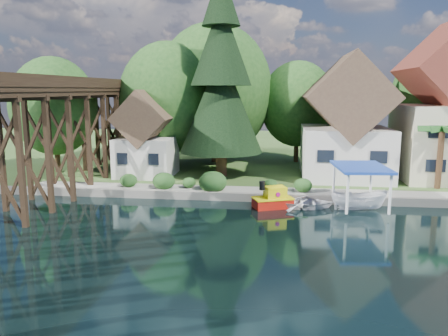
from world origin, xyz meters
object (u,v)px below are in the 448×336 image
at_px(trestle_bridge, 39,132).
at_px(palm_tree, 442,131).
at_px(tugboat, 273,199).
at_px(boat_white_a, 305,202).
at_px(conifer, 221,78).
at_px(shed, 146,140).
at_px(house_left, 346,126).
at_px(boat_canopy, 360,191).

bearing_deg(trestle_bridge, palm_tree, 12.92).
distance_m(tugboat, boat_white_a, 2.30).
relative_size(trestle_bridge, palm_tree, 8.26).
bearing_deg(trestle_bridge, boat_white_a, 4.71).
relative_size(conifer, tugboat, 5.81).
distance_m(shed, tugboat, 14.64).
distance_m(trestle_bridge, conifer, 15.91).
height_order(house_left, conifer, conifer).
relative_size(house_left, palm_tree, 2.06).
xyz_separation_m(trestle_bridge, tugboat, (16.76, 1.23, -4.74)).
height_order(house_left, palm_tree, house_left).
height_order(shed, boat_white_a, shed).
relative_size(shed, conifer, 0.43).
xyz_separation_m(trestle_bridge, boat_white_a, (19.03, 1.57, -4.93)).
distance_m(shed, palm_tree, 24.97).
bearing_deg(palm_tree, trestle_bridge, -167.08).
relative_size(shed, boat_white_a, 1.92).
bearing_deg(palm_tree, shed, 174.27).
height_order(house_left, boat_canopy, house_left).
bearing_deg(shed, boat_canopy, -24.13).
bearing_deg(tugboat, shed, 145.47).
bearing_deg(conifer, house_left, 5.32).
relative_size(trestle_bridge, conifer, 2.41).
relative_size(boat_white_a, boat_canopy, 0.79).
bearing_deg(house_left, boat_white_a, -113.19).
bearing_deg(boat_white_a, tugboat, 94.84).
bearing_deg(boat_white_a, trestle_bridge, 91.18).
distance_m(shed, boat_white_a, 16.39).
xyz_separation_m(trestle_bridge, palm_tree, (29.81, 6.84, -0.18)).
distance_m(trestle_bridge, boat_canopy, 23.15).
bearing_deg(trestle_bridge, tugboat, 4.21).
xyz_separation_m(house_left, boat_white_a, (-3.97, -9.26, -4.71)).
bearing_deg(boat_white_a, conifer, 37.45).
bearing_deg(palm_tree, house_left, 149.61).
relative_size(palm_tree, boat_canopy, 1.04).
distance_m(house_left, conifer, 11.92).
bearing_deg(palm_tree, boat_canopy, -142.22).
height_order(palm_tree, tugboat, palm_tree).
relative_size(tugboat, boat_white_a, 0.77).
height_order(conifer, boat_canopy, conifer).
bearing_deg(boat_canopy, house_left, 88.53).
xyz_separation_m(house_left, palm_tree, (6.81, -3.99, 0.03)).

